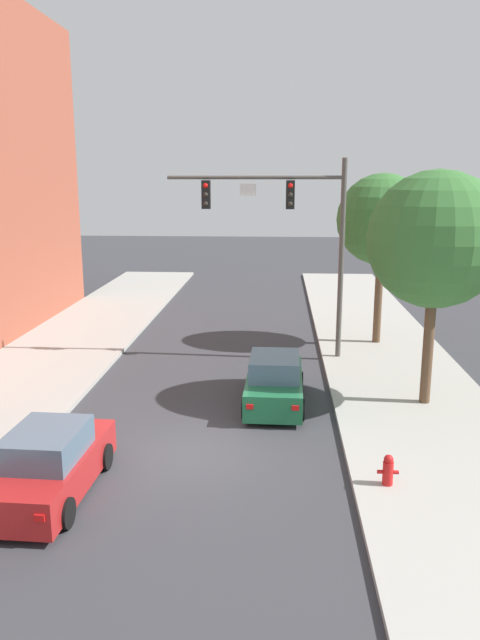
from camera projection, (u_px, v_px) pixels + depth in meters
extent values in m
plane|color=#38383D|center=(189.00, 453.00, 15.94)|extent=(120.00, 120.00, 0.00)
cube|color=#A8A59E|center=(445.00, 457.00, 15.52)|extent=(5.00, 60.00, 0.15)
cylinder|color=#514C47|center=(341.00, 260.00, 23.23)|extent=(0.20, 0.20, 7.50)
cylinder|color=#514C47|center=(255.00, 177.00, 22.75)|extent=(6.53, 0.14, 0.14)
cube|color=black|center=(290.00, 195.00, 22.81)|extent=(0.32, 0.28, 1.05)
sphere|color=red|center=(291.00, 186.00, 22.59)|extent=(0.18, 0.18, 0.18)
sphere|color=#2D2823|center=(290.00, 195.00, 22.66)|extent=(0.18, 0.18, 0.18)
sphere|color=#2D2823|center=(290.00, 204.00, 22.74)|extent=(0.18, 0.18, 0.18)
cube|color=black|center=(206.00, 195.00, 23.00)|extent=(0.32, 0.28, 1.05)
sphere|color=red|center=(205.00, 186.00, 22.78)|extent=(0.18, 0.18, 0.18)
sphere|color=#2D2823|center=(206.00, 195.00, 22.85)|extent=(0.18, 0.18, 0.18)
sphere|color=#2D2823|center=(206.00, 204.00, 22.93)|extent=(0.18, 0.18, 0.18)
cube|color=white|center=(248.00, 190.00, 22.84)|extent=(0.60, 0.03, 0.44)
cube|color=#1E663D|center=(274.00, 386.00, 19.32)|extent=(1.78, 4.23, 0.80)
cube|color=slate|center=(275.00, 366.00, 19.01)|extent=(1.54, 2.03, 0.64)
cylinder|color=black|center=(251.00, 380.00, 20.70)|extent=(0.23, 0.64, 0.64)
cylinder|color=black|center=(300.00, 381.00, 20.57)|extent=(0.23, 0.64, 0.64)
cylinder|color=black|center=(246.00, 408.00, 18.17)|extent=(0.23, 0.64, 0.64)
cylinder|color=black|center=(301.00, 410.00, 18.04)|extent=(0.23, 0.64, 0.64)
cube|color=red|center=(250.00, 407.00, 17.28)|extent=(0.20, 0.04, 0.14)
cube|color=red|center=(295.00, 408.00, 17.18)|extent=(0.20, 0.04, 0.14)
cube|color=#B21E1E|center=(51.00, 471.00, 13.77)|extent=(1.84, 4.25, 0.80)
cube|color=slate|center=(46.00, 444.00, 13.46)|extent=(1.57, 2.05, 0.64)
cylinder|color=black|center=(41.00, 454.00, 15.16)|extent=(0.24, 0.65, 0.64)
cylinder|color=black|center=(105.00, 457.00, 15.01)|extent=(0.24, 0.65, 0.64)
cylinder|color=black|center=(65.00, 513.00, 12.48)|extent=(0.24, 0.65, 0.64)
cube|color=red|center=(39.00, 518.00, 11.62)|extent=(0.20, 0.05, 0.14)
cylinder|color=red|center=(388.00, 473.00, 13.94)|extent=(0.24, 0.24, 0.55)
sphere|color=red|center=(389.00, 459.00, 13.87)|extent=(0.22, 0.22, 0.22)
cylinder|color=red|center=(380.00, 472.00, 13.95)|extent=(0.12, 0.09, 0.09)
cylinder|color=red|center=(396.00, 472.00, 13.93)|extent=(0.12, 0.09, 0.09)
cylinder|color=brown|center=(428.00, 347.00, 18.75)|extent=(0.32, 0.32, 3.52)
sphere|color=#387033|center=(436.00, 239.00, 18.02)|extent=(4.03, 4.03, 4.03)
cylinder|color=brown|center=(378.00, 298.00, 25.74)|extent=(0.32, 0.32, 3.75)
sphere|color=#387033|center=(382.00, 219.00, 25.01)|extent=(3.70, 3.70, 3.70)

